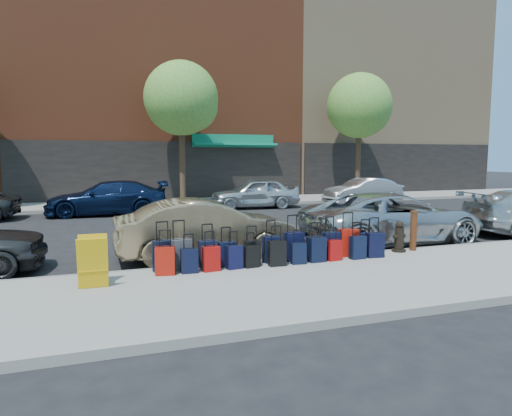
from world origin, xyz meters
name	(u,v)px	position (x,y,z in m)	size (l,w,h in m)	color
ground	(219,235)	(0.00, 0.00, 0.00)	(120.00, 120.00, 0.00)	black
sidewalk_near	(303,285)	(0.00, -6.50, 0.07)	(60.00, 4.00, 0.15)	gray
sidewalk_far	(172,203)	(0.00, 10.00, 0.07)	(60.00, 4.00, 0.15)	gray
curb_near	(266,263)	(0.00, -4.48, 0.07)	(60.00, 0.08, 0.15)	gray
curb_far	(178,207)	(0.00, 7.98, 0.07)	(60.00, 0.08, 0.15)	gray
building_center	(151,46)	(0.00, 17.99, 9.98)	(17.00, 12.85, 20.00)	brown
building_right	(358,75)	(16.00, 17.99, 8.98)	(15.00, 12.12, 18.00)	tan
tree_center	(184,101)	(0.64, 9.50, 5.41)	(3.80, 3.80, 7.27)	black
tree_right	(361,108)	(11.14, 9.50, 5.41)	(3.80, 3.80, 7.27)	black
suitcase_front_0	(164,256)	(-2.42, -4.81, 0.48)	(0.48, 0.32, 1.06)	black
suitcase_front_1	(180,255)	(-2.07, -4.82, 0.49)	(0.48, 0.32, 1.07)	#3D3D42
suitcase_front_2	(208,254)	(-1.47, -4.80, 0.45)	(0.40, 0.22, 0.96)	black
suitcase_front_3	(227,254)	(-1.05, -4.82, 0.42)	(0.37, 0.21, 0.87)	black
suitcase_front_4	(252,252)	(-0.47, -4.83, 0.42)	(0.39, 0.25, 0.87)	black
suitcase_front_5	(272,249)	(0.02, -4.78, 0.45)	(0.43, 0.28, 0.97)	black
suitcase_front_6	(294,246)	(0.57, -4.77, 0.48)	(0.48, 0.33, 1.06)	black
suitcase_front_7	(314,248)	(1.07, -4.81, 0.42)	(0.37, 0.22, 0.88)	black
suitcase_front_8	(331,245)	(1.53, -4.77, 0.46)	(0.43, 0.27, 0.98)	black
suitcase_front_9	(349,243)	(2.00, -4.80, 0.48)	(0.46, 0.28, 1.07)	#AC160B
suitcase_front_10	(366,244)	(2.47, -4.81, 0.43)	(0.38, 0.23, 0.88)	black
suitcase_back_0	(165,261)	(-2.43, -5.11, 0.44)	(0.43, 0.30, 0.93)	#9B150A
suitcase_back_1	(189,261)	(-1.94, -5.12, 0.41)	(0.36, 0.22, 0.82)	black
suitcase_back_2	(211,259)	(-1.49, -5.12, 0.42)	(0.38, 0.25, 0.85)	#9E0C0A
suitcase_back_3	(234,257)	(-0.96, -5.09, 0.40)	(0.37, 0.25, 0.82)	black
suitcase_back_4	(251,256)	(-0.58, -5.09, 0.39)	(0.34, 0.23, 0.77)	black
suitcase_back_5	(277,253)	(0.00, -5.14, 0.43)	(0.39, 0.24, 0.90)	black
suitcase_back_6	(298,253)	(0.52, -5.13, 0.39)	(0.35, 0.23, 0.78)	black
suitcase_back_7	(317,250)	(1.01, -5.08, 0.44)	(0.39, 0.23, 0.91)	black
suitcase_back_8	(334,250)	(1.44, -5.09, 0.39)	(0.35, 0.22, 0.78)	#A20A0A
suitcase_back_9	(358,247)	(2.05, -5.11, 0.42)	(0.38, 0.23, 0.88)	black
suitcase_back_10	(375,245)	(2.54, -5.10, 0.45)	(0.43, 0.27, 0.96)	black
fire_hydrant	(399,237)	(3.49, -4.73, 0.51)	(0.41, 0.35, 0.79)	black
bollard	(413,230)	(3.93, -4.72, 0.68)	(0.19, 0.19, 1.02)	#38190C
display_rack	(93,262)	(-3.81, -5.54, 0.62)	(0.54, 0.59, 0.94)	#D39F0B
car_near_1	(207,229)	(-1.13, -3.19, 0.74)	(1.57, 4.51, 1.49)	#9A825E
car_near_2	(393,218)	(4.46, -3.11, 0.75)	(2.49, 5.40, 1.50)	#B6B9BD
car_far_1	(107,198)	(-3.32, 6.54, 0.75)	(2.09, 5.15, 1.49)	#0C1836
car_far_2	(254,193)	(3.61, 6.98, 0.75)	(1.77, 4.39, 1.50)	silver
car_far_3	(363,191)	(9.65, 6.71, 0.71)	(1.50, 4.30, 1.42)	silver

